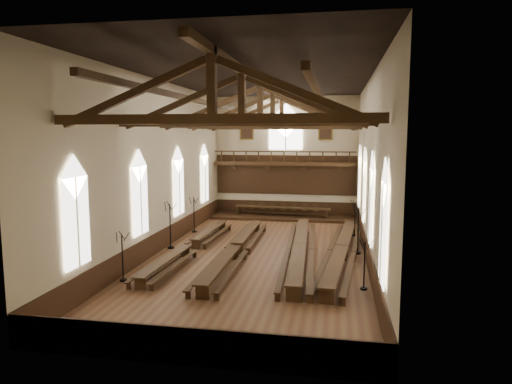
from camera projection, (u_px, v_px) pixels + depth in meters
The scene contains 21 objects.
ground at pixel (260, 254), 26.31m from camera, with size 26.00×26.00×0.00m, color brown.
room_walls at pixel (260, 142), 25.49m from camera, with size 26.00×26.00×26.00m.
wainscot_band at pixel (260, 244), 26.24m from camera, with size 12.00×26.00×1.20m.
side_windows at pixel (260, 190), 25.84m from camera, with size 11.85×19.80×4.50m.
end_window at pixel (286, 130), 37.99m from camera, with size 2.80×0.12×3.80m.
minstrels_gallery at pixel (285, 170), 38.18m from camera, with size 11.80×1.24×3.70m.
portraits at pixel (286, 131), 38.01m from camera, with size 7.75×0.09×1.45m.
roof_trusses at pixel (260, 110), 25.27m from camera, with size 11.70×25.70×2.80m.
refectory_row_a at pixel (191, 245), 26.48m from camera, with size 1.55×13.60×0.66m.
refectory_row_b at pixel (236, 247), 25.67m from camera, with size 1.57×14.30×0.74m.
refectory_row_c at pixel (300, 247), 25.67m from camera, with size 1.91×14.83×0.79m.
refectory_row_d at pixel (342, 249), 25.23m from camera, with size 2.29×14.88×0.79m.
dais at pixel (282, 217), 37.45m from camera, with size 11.40×3.01×0.20m, color #361E10.
high_table at pixel (282, 208), 37.36m from camera, with size 7.96×1.50×0.74m.
high_chairs at pixel (283, 208), 38.12m from camera, with size 5.81×0.41×0.92m.
candelabrum_left_near at pixel (123, 266), 21.39m from camera, with size 0.65×0.73×2.38m.
candelabrum_left_mid at pixel (170, 234), 27.49m from camera, with size 0.79×0.88×2.87m.
candelabrum_left_far at pixel (194, 221), 32.08m from camera, with size 0.76×0.74×2.53m.
candelabrum_right_near at pixel (364, 274), 20.23m from camera, with size 0.67×0.70×2.32m.
candelabrum_right_mid at pixel (358, 239), 26.28m from camera, with size 0.82×0.82×2.78m.
candelabrum_right_far at pixel (355, 225), 30.94m from camera, with size 0.70×0.73×2.44m.
Camera 1 is at (4.22, -25.29, 6.90)m, focal length 32.00 mm.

